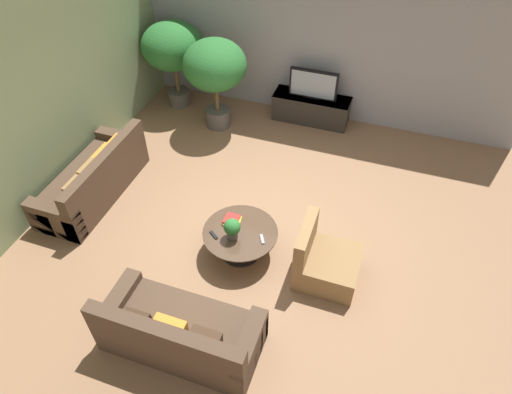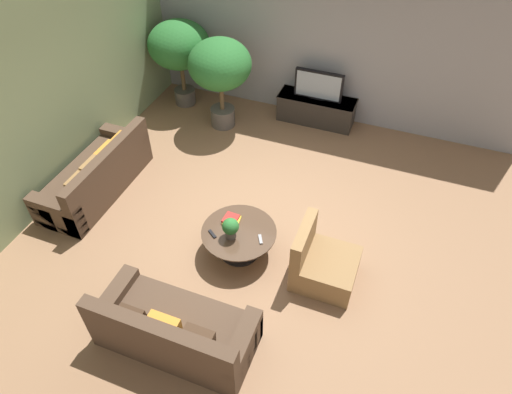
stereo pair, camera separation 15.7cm
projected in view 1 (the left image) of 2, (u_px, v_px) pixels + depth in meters
The scene contains 15 objects.
ground_plane at pixel (257, 224), 6.85m from camera, with size 24.00×24.00×0.00m, color #8C6647.
back_wall_stone at pixel (318, 38), 8.03m from camera, with size 7.40×0.12×3.00m, color #939399.
side_wall_left at pixel (53, 92), 6.71m from camera, with size 0.12×7.40×3.00m, color gray.
media_console at pixel (311, 108), 8.65m from camera, with size 1.45×0.50×0.51m.
television at pixel (313, 84), 8.29m from camera, with size 0.89×0.13×0.53m.
coffee_table at pixel (240, 238), 6.26m from camera, with size 1.03×1.03×0.42m.
couch_by_wall at pixel (94, 180), 7.13m from camera, with size 0.84×2.03×0.84m.
couch_near_entry at pixel (180, 333), 5.23m from camera, with size 1.83×0.84×0.84m.
armchair_wicker at pixel (324, 262), 5.99m from camera, with size 0.80×0.76×0.86m.
potted_palm_tall at pixel (173, 48), 8.42m from camera, with size 1.15×1.15×1.68m.
potted_palm_corner at pixel (215, 68), 7.90m from camera, with size 1.11×1.11×1.68m.
potted_plant_tabletop at pixel (232, 228), 5.98m from camera, with size 0.23×0.23×0.31m.
book_stack at pixel (232, 220), 6.29m from camera, with size 0.24×0.24×0.06m.
remote_black at pixel (214, 235), 6.12m from camera, with size 0.04×0.16×0.02m, color black.
remote_silver at pixel (262, 239), 6.07m from camera, with size 0.04×0.16×0.02m, color gray.
Camera 1 is at (1.51, -4.40, 5.04)m, focal length 32.00 mm.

